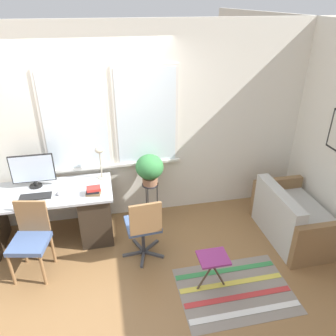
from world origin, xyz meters
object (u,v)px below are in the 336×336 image
object	(u,v)px
monitor	(33,170)
keyboard	(36,197)
office_chair_swivel	(144,226)
plant_stand	(150,189)
potted_plant	(150,168)
couch_loveseat	(293,220)
desk_lamp	(100,155)
desk_chair_wooden	(31,237)
book_stack	(93,191)
mouse	(58,194)
folding_stool	(213,261)

from	to	relation	value
monitor	keyboard	size ratio (longest dim) A/B	1.44
keyboard	office_chair_swivel	bearing A→B (deg)	-21.22
plant_stand	potted_plant	xyz separation A→B (m)	(-0.00, -0.00, 0.33)
plant_stand	couch_loveseat	bearing A→B (deg)	-22.49
desk_lamp	potted_plant	world-z (taller)	desk_lamp
couch_loveseat	desk_chair_wooden	bearing A→B (deg)	89.01
desk_chair_wooden	book_stack	bearing A→B (deg)	38.03
keyboard	plant_stand	xyz separation A→B (m)	(1.45, 0.26, -0.23)
mouse	desk_chair_wooden	distance (m)	0.60
folding_stool	couch_loveseat	bearing A→B (deg)	25.40
monitor	mouse	xyz separation A→B (m)	(0.30, -0.28, -0.22)
keyboard	mouse	world-z (taller)	mouse
plant_stand	office_chair_swivel	bearing A→B (deg)	-104.97
keyboard	book_stack	bearing A→B (deg)	-5.74
mouse	potted_plant	distance (m)	1.22
desk_chair_wooden	office_chair_swivel	distance (m)	1.30
office_chair_swivel	desk_lamp	bearing A→B (deg)	-65.59
desk_lamp	monitor	bearing A→B (deg)	-176.24
office_chair_swivel	potted_plant	xyz separation A→B (m)	(0.20, 0.75, 0.38)
keyboard	mouse	size ratio (longest dim) A/B	5.13
mouse	potted_plant	bearing A→B (deg)	12.52
monitor	folding_stool	world-z (taller)	monitor
desk_chair_wooden	folding_stool	size ratio (longest dim) A/B	1.93
monitor	plant_stand	world-z (taller)	monitor
mouse	book_stack	size ratio (longest dim) A/B	0.38
desk_chair_wooden	folding_stool	bearing A→B (deg)	-7.79
keyboard	folding_stool	world-z (taller)	keyboard
desk_chair_wooden	monitor	bearing A→B (deg)	101.13
desk_lamp	book_stack	world-z (taller)	desk_lamp
monitor	folding_stool	distance (m)	2.47
monitor	office_chair_swivel	size ratio (longest dim) A/B	0.61
desk_chair_wooden	potted_plant	size ratio (longest dim) A/B	2.01
desk_chair_wooden	office_chair_swivel	world-z (taller)	office_chair_swivel
desk_lamp	potted_plant	size ratio (longest dim) A/B	1.03
couch_loveseat	plant_stand	bearing A→B (deg)	67.51
mouse	office_chair_swivel	size ratio (longest dim) A/B	0.08
desk_lamp	office_chair_swivel	size ratio (longest dim) A/B	0.51
monitor	book_stack	size ratio (longest dim) A/B	2.77
potted_plant	couch_loveseat	bearing A→B (deg)	-22.49
desk_chair_wooden	potted_plant	distance (m)	1.69
keyboard	plant_stand	world-z (taller)	keyboard
desk_lamp	plant_stand	distance (m)	0.85
mouse	desk_lamp	size ratio (longest dim) A/B	0.16
plant_stand	book_stack	bearing A→B (deg)	-156.33
couch_loveseat	desk_lamp	bearing A→B (deg)	71.57
potted_plant	folding_stool	world-z (taller)	potted_plant
keyboard	couch_loveseat	world-z (taller)	keyboard
monitor	plant_stand	size ratio (longest dim) A/B	0.87
office_chair_swivel	couch_loveseat	bearing A→B (deg)	175.89
mouse	potted_plant	size ratio (longest dim) A/B	0.17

